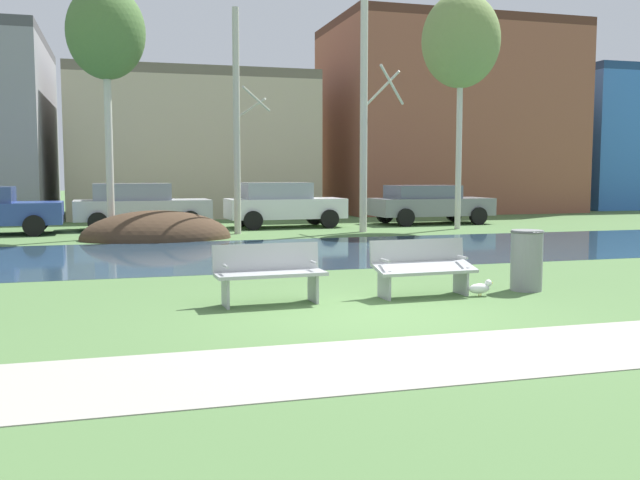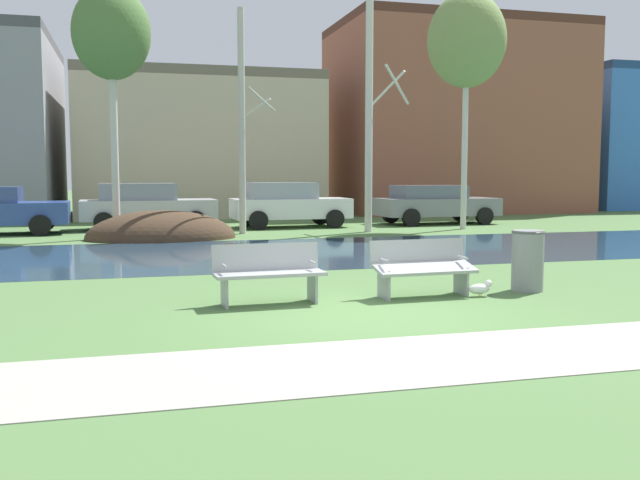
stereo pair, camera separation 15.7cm
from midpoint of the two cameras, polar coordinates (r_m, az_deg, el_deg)
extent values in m
plane|color=#4C703D|center=(19.24, -5.42, -0.26)|extent=(120.00, 120.00, 0.00)
cube|color=#9E998E|center=(7.57, 10.77, -9.22)|extent=(60.00, 1.87, 0.01)
cube|color=#284256|center=(16.87, -4.03, -1.04)|extent=(80.00, 6.52, 0.01)
ellipsoid|color=#423021|center=(20.95, -12.43, 0.11)|extent=(4.29, 2.74, 1.65)
cube|color=#9EA0A3|center=(10.23, -3.60, -2.77)|extent=(1.62, 0.55, 0.05)
cube|color=#9EA0A3|center=(10.47, -3.98, -1.36)|extent=(1.60, 0.15, 0.40)
cube|color=#9EA0A3|center=(10.18, -7.27, -4.12)|extent=(0.06, 0.43, 0.45)
cube|color=#9EA0A3|center=(10.49, -0.19, -3.79)|extent=(0.06, 0.43, 0.45)
cylinder|color=#9EA0A3|center=(10.09, -7.25, -2.11)|extent=(0.05, 0.28, 0.04)
cylinder|color=#9EA0A3|center=(10.40, -0.12, -1.84)|extent=(0.05, 0.28, 0.04)
cube|color=#9EA0A3|center=(10.96, 8.87, -2.26)|extent=(1.62, 0.55, 0.16)
cube|color=#9EA0A3|center=(11.19, 8.25, -0.97)|extent=(1.60, 0.15, 0.40)
cube|color=#9EA0A3|center=(10.78, 5.58, -3.57)|extent=(0.06, 0.43, 0.45)
cube|color=#9EA0A3|center=(11.35, 11.69, -3.19)|extent=(0.06, 0.43, 0.45)
cylinder|color=#9EA0A3|center=(10.69, 5.68, -1.67)|extent=(0.05, 0.28, 0.04)
cylinder|color=#9EA0A3|center=(11.27, 11.82, -1.39)|extent=(0.05, 0.28, 0.04)
cylinder|color=gray|center=(11.93, 16.74, -1.61)|extent=(0.51, 0.51, 0.98)
torus|color=#494A4C|center=(11.88, 16.80, 0.61)|extent=(0.53, 0.53, 0.04)
ellipsoid|color=white|center=(11.23, 13.10, -3.86)|extent=(0.35, 0.16, 0.16)
sphere|color=white|center=(11.30, 13.80, -3.42)|extent=(0.11, 0.11, 0.11)
cone|color=gold|center=(11.33, 14.07, -3.40)|extent=(0.06, 0.03, 0.03)
cylinder|color=gold|center=(11.23, 13.24, -4.23)|extent=(0.01, 0.01, 0.10)
cylinder|color=gold|center=(11.28, 13.09, -4.18)|extent=(0.01, 0.01, 0.10)
cylinder|color=beige|center=(21.53, -16.09, 10.20)|extent=(0.21, 0.21, 7.53)
ellipsoid|color=#4C7038|center=(21.81, -16.25, 15.73)|extent=(2.21, 2.21, 2.65)
cylinder|color=#BCB7A8|center=(22.20, -6.12, 9.41)|extent=(0.21, 0.21, 6.90)
cylinder|color=#BCB7A8|center=(22.69, -4.92, 10.56)|extent=(0.76, 1.06, 0.56)
cylinder|color=#BCB7A8|center=(21.82, -4.52, 11.24)|extent=(1.06, 1.04, 0.66)
cylinder|color=beige|center=(22.87, 4.16, 10.35)|extent=(0.24, 0.24, 7.73)
cylinder|color=beige|center=(23.68, 5.52, 11.91)|extent=(0.92, 1.29, 1.18)
cylinder|color=beige|center=(22.53, 6.45, 12.31)|extent=(1.28, 1.25, 1.08)
cylinder|color=beige|center=(24.48, 11.81, 10.28)|extent=(0.20, 0.20, 8.03)
ellipsoid|color=olive|center=(24.77, 11.91, 15.47)|extent=(2.59, 2.59, 3.11)
cylinder|color=black|center=(24.74, -21.09, 1.42)|extent=(0.65, 0.24, 0.64)
cylinder|color=black|center=(22.87, -21.43, 1.10)|extent=(0.65, 0.24, 0.64)
cube|color=#B2B5BC|center=(24.65, -13.45, 2.40)|extent=(4.50, 1.90, 0.67)
cube|color=gray|center=(24.60, -14.31, 3.80)|extent=(2.54, 1.63, 0.55)
cylinder|color=black|center=(25.67, -10.28, 1.83)|extent=(0.65, 0.24, 0.64)
cylinder|color=black|center=(23.93, -9.78, 1.58)|extent=(0.65, 0.24, 0.64)
cylinder|color=black|center=(25.50, -16.85, 1.66)|extent=(0.65, 0.24, 0.64)
cylinder|color=black|center=(23.74, -16.84, 1.39)|extent=(0.65, 0.24, 0.64)
cube|color=silver|center=(24.74, -2.19, 2.57)|extent=(4.11, 1.83, 0.68)
cube|color=#949AAC|center=(24.63, -2.93, 4.00)|extent=(2.32, 1.57, 0.56)
cylinder|color=black|center=(25.94, 0.19, 1.95)|extent=(0.65, 0.24, 0.64)
cylinder|color=black|center=(24.32, 1.38, 1.72)|extent=(0.65, 0.24, 0.64)
cylinder|color=black|center=(25.29, -5.62, 1.84)|extent=(0.65, 0.24, 0.64)
cylinder|color=black|center=(23.62, -4.80, 1.59)|extent=(0.65, 0.24, 0.64)
cube|color=slate|center=(26.65, 9.57, 2.66)|extent=(4.48, 1.99, 0.64)
cube|color=slate|center=(26.48, 8.90, 3.86)|extent=(2.53, 1.70, 0.48)
cylinder|color=black|center=(28.16, 11.38, 2.12)|extent=(0.65, 0.24, 0.64)
cylinder|color=black|center=(26.55, 13.27, 1.89)|extent=(0.65, 0.24, 0.64)
cylinder|color=black|center=(26.90, 5.89, 2.05)|extent=(0.65, 0.24, 0.64)
cylinder|color=black|center=(25.21, 7.52, 1.80)|extent=(0.65, 0.24, 0.64)
cube|color=#BCAD8E|center=(33.00, -9.82, 7.08)|extent=(10.25, 8.27, 5.77)
cube|color=#675F4E|center=(33.23, -9.91, 12.41)|extent=(10.25, 8.27, 0.40)
cube|color=brown|center=(35.74, 10.87, 9.23)|extent=(11.51, 7.08, 8.63)
cube|color=#4E2C21|center=(36.33, 11.01, 16.35)|extent=(11.51, 7.08, 0.40)
camera|label=1|loc=(0.08, -89.60, 0.04)|focal=39.73mm
camera|label=2|loc=(0.08, 90.40, -0.04)|focal=39.73mm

